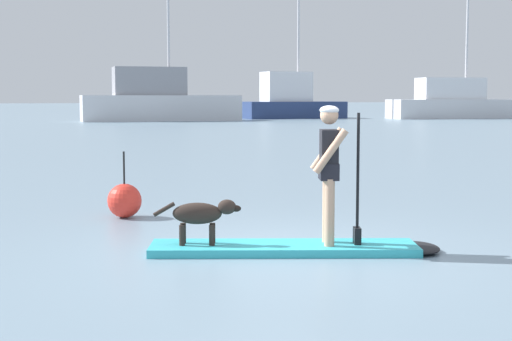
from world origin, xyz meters
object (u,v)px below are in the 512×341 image
dog (201,215)px  marker_buoy (125,201)px  moored_boat_center (457,103)px  moored_boat_far_starboard (291,101)px  paddleboard (302,248)px  person_paddler (330,165)px  moored_boat_port (158,101)px

dog → marker_buoy: 2.99m
moored_boat_center → marker_buoy: 56.13m
moored_boat_far_starboard → moored_boat_center: size_ratio=0.98×
paddleboard → moored_boat_far_starboard: 55.72m
person_paddler → dog: 1.65m
moored_boat_center → person_paddler: bearing=-125.6°
paddleboard → moored_boat_port: (8.75, 48.65, 1.48)m
moored_boat_center → marker_buoy: bearing=-129.2°
marker_buoy → moored_boat_far_starboard: bearing=65.2°
person_paddler → moored_boat_port: bearing=80.2°
dog → moored_boat_port: 49.28m
moored_boat_center → moored_boat_far_starboard: bearing=159.7°
paddleboard → moored_boat_far_starboard: bearing=68.1°
person_paddler → moored_boat_far_starboard: (20.45, 51.79, 0.41)m
moored_boat_center → moored_boat_port: bearing=175.9°
moored_boat_far_starboard → person_paddler: bearing=-111.6°
paddleboard → moored_boat_far_starboard: size_ratio=0.29×
dog → moored_boat_port: (9.90, 48.26, 1.07)m
moored_boat_port → dog: bearing=-101.6°
dog → moored_boat_center: moored_boat_center is taller
person_paddler → dog: bearing=161.2°
person_paddler → moored_boat_center: moored_boat_center is taller
moored_boat_port → moored_boat_center: (25.15, -1.82, -0.24)m
person_paddler → dog: (-1.46, 0.50, -0.60)m
paddleboard → dog: (-1.15, 0.39, 0.41)m
moored_boat_port → moored_boat_center: moored_boat_center is taller
moored_boat_port → paddleboard: bearing=-100.2°
paddleboard → person_paddler: bearing=-18.8°
moored_boat_far_starboard → moored_boat_center: bearing=-20.3°
moored_boat_port → moored_boat_far_starboard: (12.02, 3.03, -0.06)m
person_paddler → moored_boat_far_starboard: 55.68m
dog → moored_boat_center: bearing=53.0°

